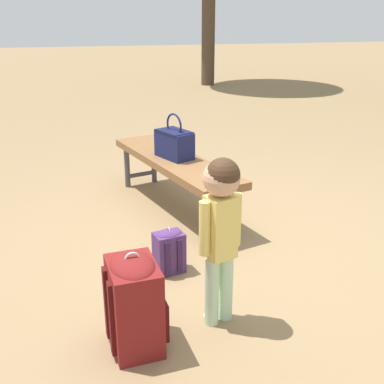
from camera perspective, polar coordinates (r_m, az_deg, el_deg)
name	(u,v)px	position (r m, az deg, el deg)	size (l,w,h in m)	color
ground_plane	(223,253)	(3.41, 3.72, -7.19)	(40.00, 40.00, 0.00)	#8C704C
park_bench	(175,164)	(4.00, -2.07, 3.28)	(1.65, 0.84, 0.45)	brown
handbag	(174,143)	(3.96, -2.10, 5.83)	(0.37, 0.30, 0.37)	#191E4C
child_standing	(221,217)	(2.44, 3.42, -2.92)	(0.19, 0.24, 0.93)	#B2D8B2
backpack_large	(135,300)	(2.44, -6.78, -12.55)	(0.34, 0.30, 0.53)	maroon
backpack_small	(169,250)	(3.12, -2.73, -6.80)	(0.19, 0.21, 0.31)	#4C2D66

